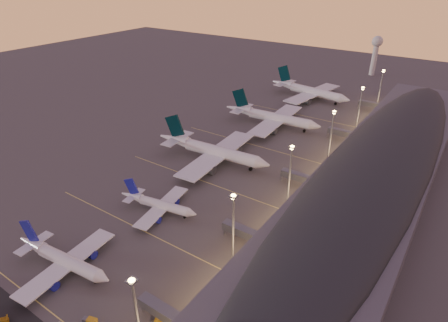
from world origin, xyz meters
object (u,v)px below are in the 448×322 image
airliner_wide_far (309,91)px  baggage_tug_a (90,320)px  airliner_narrow_south (62,259)px  airliner_narrow_north (158,204)px  airliner_wide_near (212,150)px  airliner_wide_mid (271,117)px  baggage_tug_b (157,320)px  radar_tower (376,49)px

airliner_wide_far → baggage_tug_a: 212.57m
airliner_narrow_south → airliner_narrow_north: (3.39, 39.61, -0.48)m
airliner_wide_near → airliner_wide_far: airliner_wide_far is taller
airliner_narrow_north → airliner_narrow_south: bearing=-104.8°
airliner_narrow_south → airliner_wide_far: 202.36m
airliner_wide_mid → baggage_tug_b: (40.18, -140.43, -4.56)m
airliner_wide_far → baggage_tug_a: size_ratio=14.86×
airliner_wide_near → airliner_wide_mid: bearing=83.2°
airliner_narrow_north → airliner_wide_mid: size_ratio=0.56×
airliner_narrow_south → baggage_tug_a: bearing=-25.6°
airliner_narrow_north → baggage_tug_a: size_ratio=7.97×
airliner_wide_near → airliner_wide_mid: 56.27m
airliner_wide_far → baggage_tug_a: airliner_wide_far is taller
airliner_narrow_north → airliner_wide_near: 47.16m
baggage_tug_b → airliner_narrow_south: bearing=163.2°
radar_tower → baggage_tug_b: bearing=-85.7°
airliner_wide_near → airliner_wide_mid: (2.83, 56.20, -0.10)m
airliner_wide_far → radar_tower: bearing=86.6°
airliner_wide_near → airliner_narrow_north: bearing=-84.0°
baggage_tug_b → airliner_wide_far: bearing=82.3°
airliner_wide_mid → airliner_wide_far: bearing=88.7°
airliner_wide_mid → radar_tower: size_ratio=1.87×
airliner_wide_mid → radar_tower: (18.41, 150.14, 16.88)m
airliner_narrow_south → baggage_tug_b: bearing=-3.1°
airliner_wide_near → radar_tower: (21.25, 206.33, 16.77)m
airliner_narrow_south → airliner_wide_near: (-4.66, 86.03, 1.50)m
airliner_narrow_south → radar_tower: 293.41m
airliner_wide_near → baggage_tug_b: bearing=-66.8°
airliner_narrow_north → airliner_wide_far: 162.87m
radar_tower → airliner_wide_mid: bearing=-97.0°
airliner_wide_far → radar_tower: 93.79m
airliner_wide_mid → airliner_wide_far: size_ratio=0.96×
airliner_wide_near → airliner_wide_far: bearing=85.6°
airliner_wide_far → airliner_narrow_north: bearing=-78.3°
airliner_narrow_north → airliner_wide_mid: (-5.22, 102.62, 1.88)m
airliner_narrow_south → airliner_wide_near: airliner_wide_near is taller
airliner_narrow_north → airliner_wide_mid: bearing=83.0°
airliner_wide_far → baggage_tug_b: size_ratio=18.32×
airliner_wide_near → baggage_tug_b: size_ratio=18.03×
airliner_narrow_north → airliner_wide_far: airliner_wide_far is taller
airliner_narrow_north → radar_tower: radar_tower is taller
airliner_narrow_north → baggage_tug_a: (20.15, -48.07, -2.58)m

